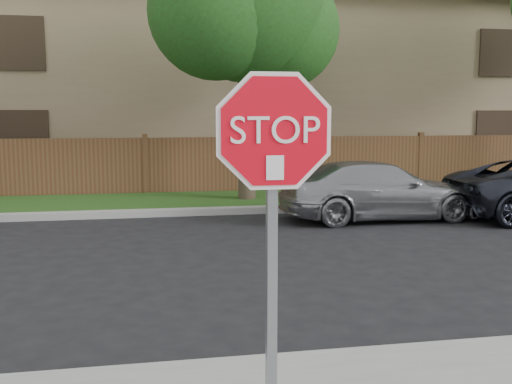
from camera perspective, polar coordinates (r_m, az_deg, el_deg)
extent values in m
plane|color=black|center=(5.54, -9.66, -16.64)|extent=(90.00, 90.00, 0.00)
cube|color=gray|center=(13.39, -10.33, -1.99)|extent=(70.00, 0.30, 0.15)
cube|color=#1E4714|center=(15.02, -10.37, -1.02)|extent=(70.00, 3.00, 0.12)
cube|color=#52311D|center=(16.53, -10.47, 2.33)|extent=(70.00, 0.12, 1.60)
cube|color=#967F5D|center=(22.07, -10.68, 9.32)|extent=(34.00, 8.00, 6.00)
cylinder|color=#382B21|center=(14.98, -0.88, 6.38)|extent=(0.44, 0.44, 3.92)
sphere|color=#224415|center=(15.21, -0.91, 17.52)|extent=(3.80, 3.80, 3.80)
sphere|color=#224415|center=(15.59, 2.28, 15.18)|extent=(3.00, 3.00, 3.00)
sphere|color=#224415|center=(14.66, -3.85, 16.77)|extent=(3.20, 3.20, 3.20)
cube|color=gray|center=(3.85, 1.49, -7.69)|extent=(0.06, 0.06, 2.30)
cylinder|color=white|center=(3.65, 1.75, 5.80)|extent=(1.01, 0.02, 1.01)
cylinder|color=red|center=(3.64, 1.79, 5.80)|extent=(0.93, 0.02, 0.93)
cube|color=white|center=(3.64, 1.83, 2.32)|extent=(0.11, 0.00, 0.15)
imported|color=#9B9DA2|center=(13.02, 11.62, 0.14)|extent=(4.30, 1.79, 1.24)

